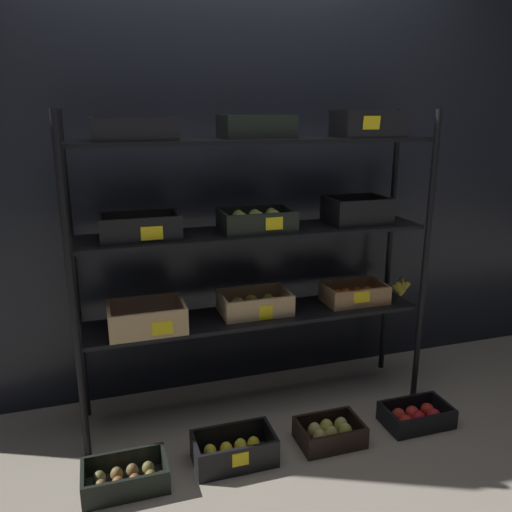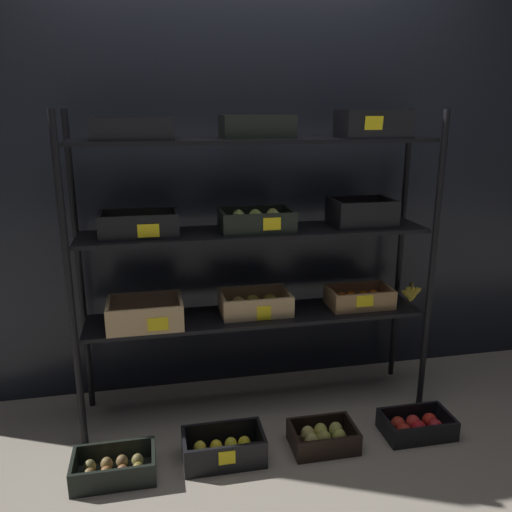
% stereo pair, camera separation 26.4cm
% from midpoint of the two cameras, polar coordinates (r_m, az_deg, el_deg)
% --- Properties ---
extents(ground_plane, '(10.00, 10.00, 0.00)m').
position_cam_midpoint_polar(ground_plane, '(3.00, 2.63, -16.09)').
color(ground_plane, gray).
extents(storefront_wall, '(4.19, 0.12, 2.56)m').
position_cam_midpoint_polar(storefront_wall, '(2.93, 1.13, 9.85)').
color(storefront_wall, black).
rests_on(storefront_wall, ground_plane).
extents(display_rack, '(1.92, 0.39, 1.59)m').
position_cam_midpoint_polar(display_rack, '(2.61, 2.75, 2.88)').
color(display_rack, black).
rests_on(display_rack, ground_plane).
extents(crate_ground_kiwi, '(0.36, 0.22, 0.11)m').
position_cam_midpoint_polar(crate_ground_kiwi, '(2.53, -12.29, -21.99)').
color(crate_ground_kiwi, black).
rests_on(crate_ground_kiwi, ground_plane).
extents(crate_ground_lemon, '(0.38, 0.22, 0.14)m').
position_cam_midpoint_polar(crate_ground_lemon, '(2.57, -0.46, -20.66)').
color(crate_ground_lemon, black).
rests_on(crate_ground_lemon, ground_plane).
extents(crate_ground_pear, '(0.32, 0.22, 0.11)m').
position_cam_midpoint_polar(crate_ground_pear, '(2.69, 10.38, -19.15)').
color(crate_ground_pear, black).
rests_on(crate_ground_pear, ground_plane).
extents(crate_ground_apple_red, '(0.35, 0.21, 0.10)m').
position_cam_midpoint_polar(crate_ground_apple_red, '(2.90, 19.92, -17.27)').
color(crate_ground_apple_red, black).
rests_on(crate_ground_apple_red, ground_plane).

